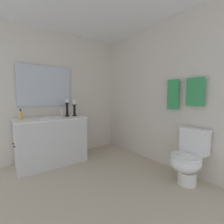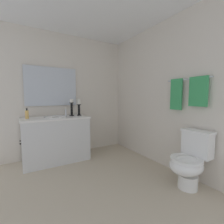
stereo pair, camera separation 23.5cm
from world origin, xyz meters
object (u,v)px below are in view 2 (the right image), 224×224
Objects in this scene: mirror at (52,87)px; towel_near_vanity at (176,94)px; candle_holder_tall at (79,107)px; candle_holder_short at (72,107)px; towel_center at (198,92)px; sink_basin at (56,119)px; soap_bottle at (27,114)px; towel_bar at (188,79)px; vanity_cabinet at (56,139)px; toilet at (190,161)px.

towel_near_vanity is at bearing 41.51° from mirror.
candle_holder_short reaches higher than candle_holder_tall.
candle_holder_tall is 0.81× the size of towel_center.
mirror is 2.98× the size of candle_holder_tall.
candle_holder_short is 1.90m from towel_near_vanity.
candle_holder_short is at bearing 99.23° from sink_basin.
towel_near_vanity is (1.42, 1.50, 0.44)m from sink_basin.
towel_center is (1.79, 1.96, 0.36)m from soap_bottle.
towel_bar is at bearing 6.07° from towel_near_vanity.
towel_near_vanity is at bearing 38.89° from candle_holder_short.
vanity_cabinet is 1.02m from mirror.
toilet is 1.88× the size of towel_center.
mirror is at bearing -143.58° from towel_center.
sink_basin is 0.54× the size of toilet.
soap_bottle reaches higher than sink_basin.
vanity_cabinet is 2.22m from towel_near_vanity.
towel_bar is at bearing 39.16° from mirror.
candle_holder_short is (0.23, 0.32, -0.40)m from mirror.
candle_holder_tall is (-0.05, 0.46, 0.58)m from vanity_cabinet.
vanity_cabinet is 1.56× the size of toilet.
mirror is at bearing -125.72° from candle_holder_short.
candle_holder_tall is 0.93m from soap_bottle.
candle_holder_tall is at bearing 96.19° from vanity_cabinet.
towel_bar is (1.64, 1.20, 0.45)m from candle_holder_short.
soap_bottle is at bearing -61.65° from mirror.
towel_near_vanity reaches higher than candle_holder_short.
candle_holder_short is 0.44× the size of toilet.
towel_near_vanity is (1.45, 1.96, 0.33)m from soap_bottle.
mirror is 2.40× the size of towel_center.
sink_basin is 2.23× the size of soap_bottle.
candle_holder_tall is 0.99× the size of candle_holder_short.
candle_holder_short is at bearing -152.21° from toilet.
candle_holder_short is at bearing -146.76° from towel_center.
sink_basin is at bearing -83.79° from candle_holder_tall.
candle_holder_tall is (0.23, 0.46, -0.40)m from mirror.
toilet is (1.86, 0.83, -0.63)m from candle_holder_tall.
vanity_cabinet is at bearing -80.80° from candle_holder_short.
candle_holder_short is 1.82× the size of soap_bottle.
sink_basin is at bearing -136.24° from towel_bar.
towel_bar is at bearing 134.91° from toilet.
vanity_cabinet is 3.57× the size of candle_holder_short.
mirror is 2.41m from towel_bar.
towel_near_vanity is at bearing -173.93° from towel_bar.
toilet is (1.81, 1.30, -0.42)m from sink_basin.
candle_holder_tall is 0.43× the size of toilet.
candle_holder_tall is 1.81m from towel_near_vanity.
mirror is 1.28× the size of toilet.
sink_basin reaches higher than toilet.
sink_basin is (-0.00, 0.00, 0.37)m from vanity_cabinet.
towel_center is at bearing -6.07° from towel_bar.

